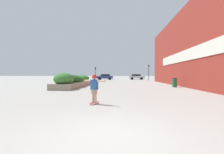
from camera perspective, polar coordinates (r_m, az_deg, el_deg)
name	(u,v)px	position (r m, az deg, el deg)	size (l,w,h in m)	color
ground_plane	(108,136)	(3.72, -1.64, -21.53)	(300.00, 300.00, 0.00)	#A3A099
building_wall_right	(195,43)	(17.35, 29.16, 11.27)	(0.67, 34.20, 9.17)	maroon
planter_box	(74,81)	(17.97, -14.22, -1.49)	(2.30, 8.69, 1.59)	gray
skateboard	(94,103)	(7.31, -6.74, -9.77)	(0.42, 0.57, 0.09)	maroon
skateboarder	(94,85)	(7.20, -6.76, -3.20)	(1.14, 0.67, 1.34)	tan
trash_bin	(175,83)	(18.29, 22.74, -2.00)	(0.51, 0.51, 1.02)	#1E5B33
car_leftmost	(136,77)	(43.21, 9.29, 0.10)	(4.28, 2.04, 1.54)	#BCBCC1
car_center_left	(181,77)	(42.51, 24.95, 0.01)	(4.54, 2.02, 1.56)	maroon
car_center_right	(105,77)	(41.47, -2.69, 0.09)	(4.47, 1.97, 1.55)	navy
car_rightmost	(65,77)	(42.86, -17.57, 0.09)	(4.53, 2.00, 1.56)	silver
traffic_light_left	(95,71)	(36.75, -6.35, 2.16)	(0.28, 0.30, 3.24)	black
traffic_light_right	(149,70)	(36.15, 13.81, 2.63)	(0.28, 0.30, 3.73)	black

